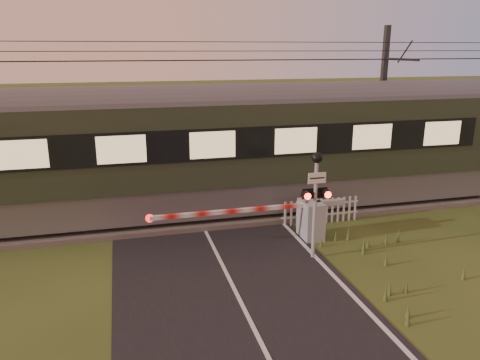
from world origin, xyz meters
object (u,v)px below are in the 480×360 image
object	(u,v)px
catenary_mast	(382,104)
crossing_signal	(316,187)
picket_fence	(321,211)
boom_gate	(304,218)

from	to	relation	value
catenary_mast	crossing_signal	bearing A→B (deg)	-131.75
picket_fence	catenary_mast	bearing A→B (deg)	42.02
boom_gate	catenary_mast	distance (m)	8.20
boom_gate	catenary_mast	size ratio (longest dim) A/B	0.92
boom_gate	picket_fence	bearing A→B (deg)	46.21
crossing_signal	catenary_mast	bearing A→B (deg)	48.25
crossing_signal	picket_fence	xyz separation A→B (m)	(1.35, 2.52, -1.71)
crossing_signal	picket_fence	world-z (taller)	crossing_signal
crossing_signal	picket_fence	distance (m)	3.33
boom_gate	crossing_signal	bearing A→B (deg)	-101.64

